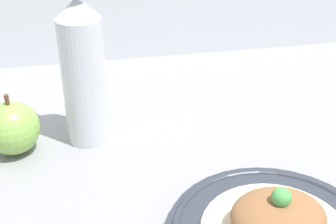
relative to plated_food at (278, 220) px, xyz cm
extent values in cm
ellipsoid|color=brown|center=(0.00, 0.00, 0.45)|extent=(10.96, 9.31, 4.39)
sphere|color=#4CA34C|center=(0.00, 0.00, 3.31)|extent=(2.24, 2.24, 2.24)
cylinder|color=silver|center=(-20.05, 27.02, 6.19)|extent=(6.50, 6.50, 19.72)
cone|color=silver|center=(-20.05, 27.02, 17.51)|extent=(6.50, 6.50, 2.92)
sphere|color=#84B74C|center=(-31.19, 25.58, 0.37)|extent=(8.06, 8.06, 8.06)
cylinder|color=brown|center=(-31.19, 25.58, 5.04)|extent=(0.65, 0.65, 1.81)
camera|label=1|loc=(-19.88, -36.63, 36.90)|focal=50.00mm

